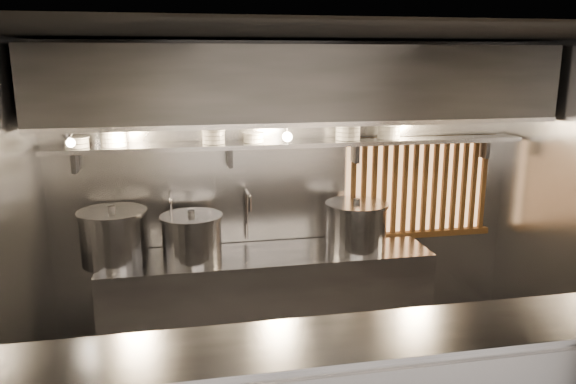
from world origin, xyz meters
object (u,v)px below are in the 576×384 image
object	(u,v)px
stock_pot_right	(356,225)
heat_lamp	(67,135)
stock_pot_left	(192,237)
pendant_bulb	(287,137)
stock_pot_mid	(114,236)

from	to	relation	value
stock_pot_right	heat_lamp	bearing A→B (deg)	-173.74
stock_pot_left	pendant_bulb	bearing A→B (deg)	5.80
heat_lamp	pendant_bulb	size ratio (longest dim) A/B	1.87
heat_lamp	stock_pot_right	distance (m)	2.63
pendant_bulb	stock_pot_left	xyz separation A→B (m)	(-0.88, -0.09, -0.86)
heat_lamp	stock_pot_mid	size ratio (longest dim) A/B	0.44
heat_lamp	pendant_bulb	bearing A→B (deg)	11.00
pendant_bulb	stock_pot_right	xyz separation A→B (m)	(0.64, -0.08, -0.84)
stock_pot_left	stock_pot_mid	distance (m)	0.67
heat_lamp	stock_pot_mid	bearing A→B (deg)	51.32
heat_lamp	stock_pot_left	size ratio (longest dim) A/B	0.50
heat_lamp	pendant_bulb	distance (m)	1.83
stock_pot_left	stock_pot_right	xyz separation A→B (m)	(1.52, 0.01, 0.02)
stock_pot_right	stock_pot_mid	bearing A→B (deg)	178.69
stock_pot_left	stock_pot_right	distance (m)	1.52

